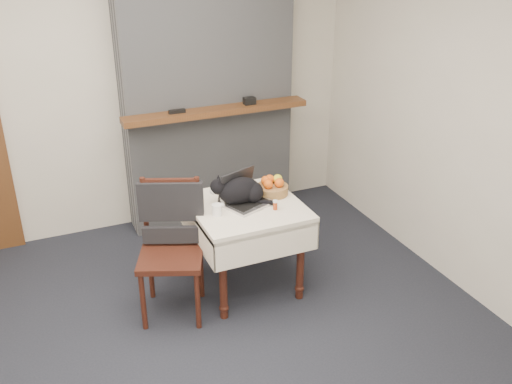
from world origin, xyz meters
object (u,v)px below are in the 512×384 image
side_table (246,218)px  laptop (244,196)px  chair (171,229)px  pill_bottle (275,205)px  fruit_basket (272,187)px  cream_jar (217,210)px  cat (241,191)px

side_table → laptop: size_ratio=1.95×
chair → pill_bottle: bearing=10.2°
laptop → side_table: bearing=-99.7°
fruit_basket → chair: chair is taller
pill_bottle → fruit_basket: bearing=69.8°
laptop → cream_jar: bearing=-179.4°
laptop → cat: laptop is taller
cat → chair: (-0.54, -0.04, -0.17)m
chair → cat: bearing=26.4°
side_table → fruit_basket: bearing=20.7°
side_table → laptop: laptop is taller
laptop → cat: (-0.02, 0.01, 0.04)m
pill_bottle → fruit_basket: (0.09, 0.25, 0.02)m
cream_jar → chair: 0.34m
cream_jar → fruit_basket: size_ratio=0.34×
side_table → cream_jar: (-0.25, -0.07, 0.15)m
laptop → pill_bottle: (0.17, -0.18, -0.02)m
side_table → chair: 0.57m
laptop → pill_bottle: 0.25m
side_table → chair: chair is taller
pill_bottle → fruit_basket: fruit_basket is taller
laptop → fruit_basket: size_ratio=1.67×
laptop → fruit_basket: (0.26, 0.07, -0.00)m
side_table → fruit_basket: 0.32m
cat → pill_bottle: size_ratio=6.23×
cream_jar → side_table: bearing=15.5°
side_table → chair: bearing=-179.8°
side_table → pill_bottle: size_ratio=10.92×
laptop → fruit_basket: 0.26m
cat → cream_jar: (-0.22, -0.11, -0.06)m
fruit_basket → pill_bottle: bearing=-110.2°
side_table → fruit_basket: fruit_basket is taller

